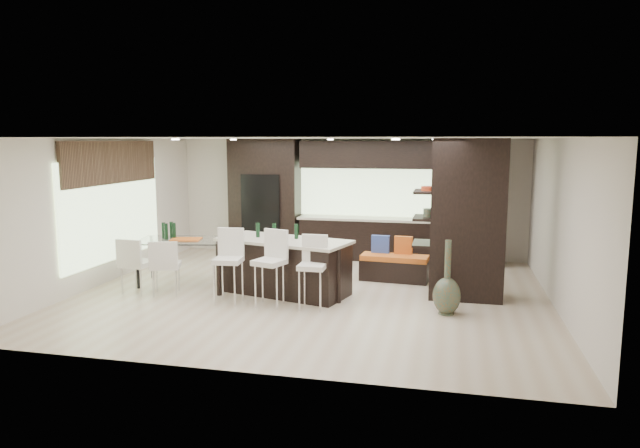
% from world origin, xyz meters
% --- Properties ---
extents(ground, '(8.00, 8.00, 0.00)m').
position_xyz_m(ground, '(0.00, 0.00, 0.00)').
color(ground, '#C6B197').
rests_on(ground, ground).
extents(back_wall, '(8.00, 0.02, 2.70)m').
position_xyz_m(back_wall, '(0.00, 3.50, 1.35)').
color(back_wall, silver).
rests_on(back_wall, ground).
extents(left_wall, '(0.02, 7.00, 2.70)m').
position_xyz_m(left_wall, '(-4.00, 0.00, 1.35)').
color(left_wall, silver).
rests_on(left_wall, ground).
extents(right_wall, '(0.02, 7.00, 2.70)m').
position_xyz_m(right_wall, '(4.00, 0.00, 1.35)').
color(right_wall, silver).
rests_on(right_wall, ground).
extents(ceiling, '(8.00, 7.00, 0.02)m').
position_xyz_m(ceiling, '(0.00, 0.00, 2.70)').
color(ceiling, white).
rests_on(ceiling, ground).
extents(window_left, '(0.04, 3.20, 1.90)m').
position_xyz_m(window_left, '(-3.96, 0.20, 1.35)').
color(window_left, '#B2D199').
rests_on(window_left, left_wall).
extents(window_back, '(3.40, 0.04, 1.20)m').
position_xyz_m(window_back, '(0.60, 3.46, 1.55)').
color(window_back, '#B2D199').
rests_on(window_back, back_wall).
extents(stone_accent, '(0.08, 3.00, 0.80)m').
position_xyz_m(stone_accent, '(-3.93, 0.20, 2.25)').
color(stone_accent, brown).
rests_on(stone_accent, left_wall).
extents(ceiling_spots, '(4.00, 3.00, 0.02)m').
position_xyz_m(ceiling_spots, '(0.00, 0.25, 2.68)').
color(ceiling_spots, white).
rests_on(ceiling_spots, ceiling).
extents(back_cabinetry, '(6.80, 0.68, 2.70)m').
position_xyz_m(back_cabinetry, '(0.50, 3.17, 1.35)').
color(back_cabinetry, black).
rests_on(back_cabinetry, ground).
extents(refrigerator, '(0.90, 0.68, 1.90)m').
position_xyz_m(refrigerator, '(-1.90, 3.12, 0.95)').
color(refrigerator, black).
rests_on(refrigerator, ground).
extents(partition_column, '(1.20, 0.80, 2.70)m').
position_xyz_m(partition_column, '(2.60, 0.40, 1.35)').
color(partition_column, black).
rests_on(partition_column, ground).
extents(kitchen_island, '(2.48, 1.55, 0.96)m').
position_xyz_m(kitchen_island, '(-0.50, -0.06, 0.48)').
color(kitchen_island, black).
rests_on(kitchen_island, ground).
extents(stool_left, '(0.48, 0.48, 0.99)m').
position_xyz_m(stool_left, '(-1.21, -0.87, 0.50)').
color(stool_left, silver).
rests_on(stool_left, ground).
extents(stool_mid, '(0.55, 0.55, 1.00)m').
position_xyz_m(stool_mid, '(-0.50, -0.87, 0.50)').
color(stool_mid, silver).
rests_on(stool_mid, ground).
extents(stool_right, '(0.42, 0.42, 0.95)m').
position_xyz_m(stool_right, '(0.21, -0.86, 0.47)').
color(stool_right, silver).
rests_on(stool_right, ground).
extents(bench, '(1.32, 0.60, 0.49)m').
position_xyz_m(bench, '(1.31, 1.28, 0.25)').
color(bench, black).
rests_on(bench, ground).
extents(floor_vase, '(0.52, 0.52, 1.17)m').
position_xyz_m(floor_vase, '(2.30, -0.69, 0.58)').
color(floor_vase, '#424934').
rests_on(floor_vase, ground).
extents(dining_table, '(1.89, 1.30, 0.83)m').
position_xyz_m(dining_table, '(-2.47, 0.21, 0.42)').
color(dining_table, white).
rests_on(dining_table, ground).
extents(chair_near, '(0.62, 0.62, 0.90)m').
position_xyz_m(chair_near, '(-2.47, -0.60, 0.45)').
color(chair_near, silver).
rests_on(chair_near, ground).
extents(chair_far, '(0.53, 0.53, 0.91)m').
position_xyz_m(chair_far, '(-3.01, -0.61, 0.45)').
color(chair_far, silver).
rests_on(chair_far, ground).
extents(chair_end, '(0.50, 0.50, 0.80)m').
position_xyz_m(chair_end, '(-1.32, 0.21, 0.40)').
color(chair_end, silver).
rests_on(chair_end, ground).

